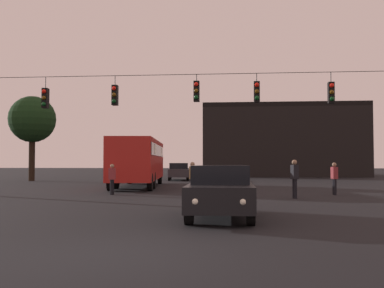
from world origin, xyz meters
The scene contains 11 objects.
ground_plane centered at (0.00, 24.50, 0.00)m, with size 168.00×168.00×0.00m, color black.
overhead_signal_span centered at (-0.03, 12.83, 3.69)m, with size 19.82×0.44×6.16m.
city_bus centered at (-4.07, 21.09, 1.87)m, with size 3.50×11.18×3.00m.
car_near_right centered at (1.64, 5.32, 0.80)m, with size 1.81×4.34×1.52m.
car_far_left centered at (-2.71, 31.77, 0.80)m, with size 2.26×4.48×1.52m.
pedestrian_crossing_left centered at (4.74, 12.51, 0.97)m, with size 0.33×0.41×1.72m.
pedestrian_crossing_center centered at (-3.93, 14.03, 0.85)m, with size 0.28×0.39×1.52m.
pedestrian_crossing_right centered at (6.99, 14.88, 0.89)m, with size 0.30×0.40×1.59m.
pedestrian_near_bus centered at (0.08, 13.79, 0.91)m, with size 0.35×0.42×1.62m.
corner_building centered at (7.74, 46.67, 3.99)m, with size 17.69×13.42×7.98m.
tree_left_silhouette centered at (-14.98, 29.10, 5.21)m, with size 3.95×3.95×7.24m.
Camera 1 is at (1.95, -7.72, 1.62)m, focal length 41.99 mm.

